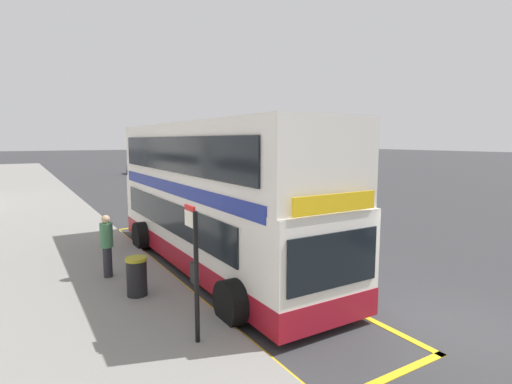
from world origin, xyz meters
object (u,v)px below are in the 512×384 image
Objects in this scene: double_decker_bus at (213,200)px; litter_bin at (137,276)px; pedestrian_further_back at (107,243)px; parked_car_teal_ahead at (139,167)px; bus_stop_sign at (195,262)px.

double_decker_bus is 3.50m from litter_bin.
litter_bin is (0.34, -1.75, -0.47)m from pedestrian_further_back.
parked_car_teal_ahead reaches higher than litter_bin.
double_decker_bus is 2.61× the size of parked_car_teal_ahead.
bus_stop_sign is (-2.42, -4.36, -0.40)m from double_decker_bus.
litter_bin is at bearing 97.27° from bus_stop_sign.
double_decker_bus is 5.01m from bus_stop_sign.
pedestrian_further_back is at bearing 176.42° from double_decker_bus.
pedestrian_further_back is at bearing 100.89° from litter_bin.
bus_stop_sign is 41.01m from parked_car_teal_ahead.
bus_stop_sign is 2.71× the size of litter_bin.
bus_stop_sign is at bearing -103.23° from parked_car_teal_ahead.
parked_car_teal_ahead is at bearing 76.34° from bus_stop_sign.
double_decker_bus reaches higher than bus_stop_sign.
parked_car_teal_ahead is at bearing 78.43° from double_decker_bus.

